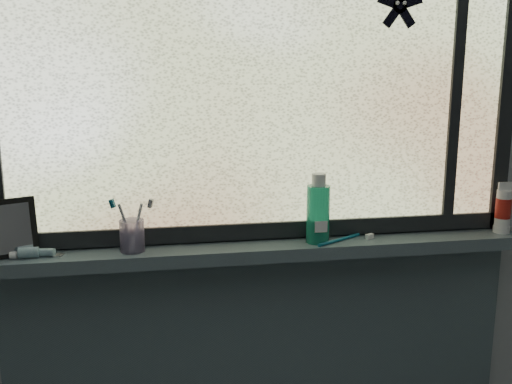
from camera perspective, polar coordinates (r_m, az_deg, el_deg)
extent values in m
cube|color=#9EA3A8|center=(1.75, 0.83, 2.76)|extent=(3.00, 0.01, 2.50)
cube|color=#485961|center=(1.74, 1.27, -5.81)|extent=(1.62, 0.14, 0.04)
cube|color=silver|center=(1.70, 1.01, 11.96)|extent=(1.50, 0.01, 1.00)
cube|color=black|center=(1.77, 0.97, -3.80)|extent=(1.60, 0.03, 0.05)
cube|color=black|center=(2.00, 23.87, 10.97)|extent=(0.05, 0.03, 1.10)
cube|color=black|center=(1.91, 19.40, 11.31)|extent=(0.03, 0.03, 1.00)
cube|color=black|center=(1.73, -23.22, -3.31)|extent=(0.15, 0.11, 0.16)
cylinder|color=#A496C7|center=(1.69, -12.28, -4.29)|extent=(0.09, 0.09, 0.09)
cylinder|color=#20A57E|center=(1.73, 6.24, -1.63)|extent=(0.09, 0.09, 0.18)
cylinder|color=silver|center=(1.99, 23.51, -1.28)|extent=(0.05, 0.05, 0.12)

